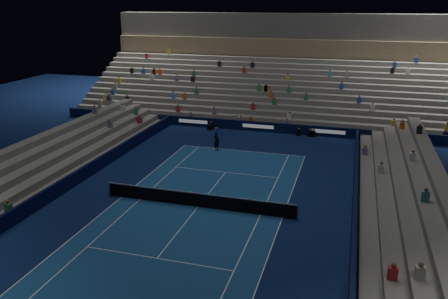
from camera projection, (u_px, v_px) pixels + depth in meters
ground at (198, 207)px, 29.12m from camera, size 90.00×90.00×0.00m
court_surface at (198, 207)px, 29.12m from camera, size 10.97×23.77×0.01m
sponsor_barrier_far at (258, 126)px, 45.83m from camera, size 44.00×0.25×1.00m
sponsor_barrier_east at (354, 219)px, 26.39m from camera, size 0.25×37.00×1.00m
sponsor_barrier_west at (67, 184)px, 31.53m from camera, size 0.25×37.00×1.00m
grandstand_main at (275, 83)px, 53.50m from camera, size 44.00×15.20×11.20m
grandstand_east at (419, 220)px, 25.34m from camera, size 5.00×37.00×2.50m
grandstand_west at (25, 173)px, 32.32m from camera, size 5.00×37.00×2.50m
tennis_net at (198, 200)px, 28.96m from camera, size 12.90×0.10×1.10m
tennis_player at (216, 141)px, 39.90m from camera, size 0.72×0.59×1.68m
broadcast_camera at (210, 127)px, 46.44m from camera, size 0.61×0.97×0.60m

